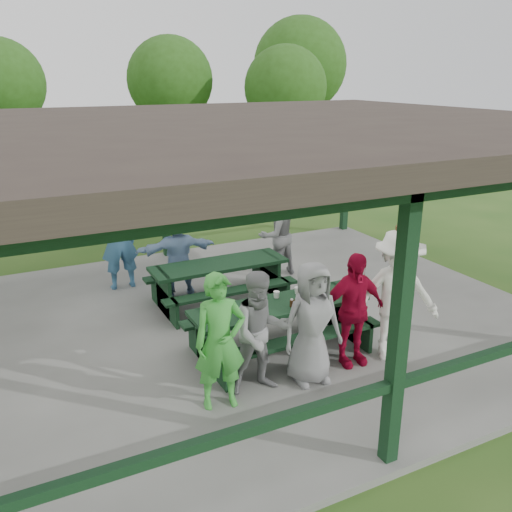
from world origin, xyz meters
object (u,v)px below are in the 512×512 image
contestant_green (220,342)px  farm_trailer (83,192)px  contestant_red (353,310)px  spectator_blue (119,239)px  pickup_truck (124,191)px  contestant_white_fedora (396,296)px  contestant_grey_left (261,333)px  picnic_table_near (280,321)px  spectator_grey (276,235)px  contestant_grey_mid (312,323)px  picnic_table_far (219,278)px  spectator_lblue (178,253)px

contestant_green → farm_trailer: contestant_green is taller
contestant_red → spectator_blue: bearing=122.2°
pickup_truck → contestant_white_fedora: bearing=-163.1°
contestant_grey_left → farm_trailer: (-0.37, 10.56, -0.18)m
spectator_blue → farm_trailer: size_ratio=0.45×
picnic_table_near → farm_trailer: 9.82m
contestant_red → spectator_grey: (0.74, 3.54, 0.03)m
contestant_grey_left → spectator_grey: 4.20m
picnic_table_near → pickup_truck: (0.04, 9.60, 0.11)m
contestant_green → contestant_white_fedora: 2.65m
contestant_grey_mid → spectator_blue: bearing=113.4°
pickup_truck → contestant_grey_mid: bearing=-170.5°
spectator_grey → farm_trailer: (-2.55, 6.97, -0.22)m
contestant_grey_left → contestant_grey_mid: 0.70m
picnic_table_near → contestant_green: bearing=-145.8°
contestant_grey_left → picnic_table_far: bearing=84.2°
contestant_red → contestant_white_fedora: contestant_white_fedora is taller
picnic_table_far → pickup_truck: 7.60m
picnic_table_far → spectator_grey: size_ratio=1.42×
farm_trailer → contestant_grey_left: bearing=-101.8°
picnic_table_near → spectator_grey: spectator_grey is taller
contestant_green → contestant_grey_mid: contestant_green is taller
contestant_red → pickup_truck: size_ratio=0.33×
contestant_green → contestant_white_fedora: bearing=9.7°
spectator_lblue → picnic_table_near: bearing=106.2°
contestant_red → spectator_lblue: contestant_red is taller
contestant_white_fedora → contestant_red: bearing=-174.3°
spectator_lblue → pickup_truck: (0.65, 6.86, -0.22)m
contestant_grey_mid → contestant_white_fedora: size_ratio=0.85×
contestant_green → contestant_white_fedora: contestant_white_fedora is taller
picnic_table_far → contestant_red: (0.83, -2.76, 0.35)m
farm_trailer → spectator_grey: bearing=-83.7°
contestant_green → contestant_grey_mid: size_ratio=1.04×
spectator_lblue → spectator_blue: spectator_blue is taller
contestant_grey_left → pickup_truck: contestant_grey_left is taller
contestant_white_fedora → contestant_green: bearing=-160.8°
contestant_red → spectator_blue: size_ratio=0.85×
picnic_table_far → contestant_grey_left: 2.90m
picnic_table_near → contestant_red: (0.72, -0.76, 0.34)m
contestant_white_fedora → spectator_blue: contestant_white_fedora is taller
picnic_table_far → pickup_truck: (0.15, 7.60, 0.11)m
contestant_green → spectator_blue: spectator_blue is taller
picnic_table_near → picnic_table_far: 2.00m
picnic_table_near → pickup_truck: size_ratio=0.54×
contestant_white_fedora → pickup_truck: size_ratio=0.40×
contestant_red → farm_trailer: 10.67m
contestant_grey_mid → spectator_blue: spectator_blue is taller
contestant_red → pickup_truck: bearing=98.7°
contestant_grey_left → pickup_truck: size_ratio=0.33×
picnic_table_far → contestant_red: bearing=-73.4°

